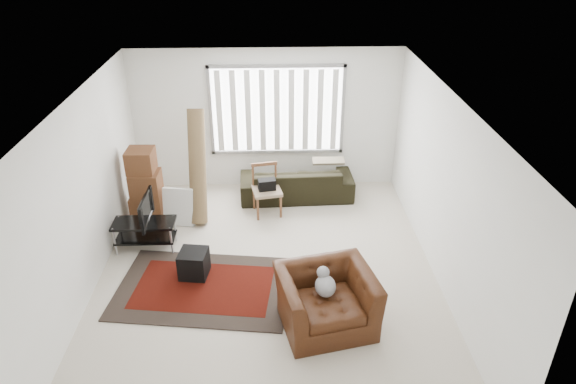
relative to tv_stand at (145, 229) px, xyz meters
name	(u,v)px	position (x,y,z in m)	size (l,w,h in m)	color
room	(268,155)	(1.98, -0.31, 1.41)	(6.00, 6.02, 2.71)	beige
persian_rug	(204,287)	(1.02, -1.06, -0.34)	(2.64, 1.93, 0.02)	black
tv_stand	(145,229)	(0.00, 0.00, 0.00)	(0.98, 0.44, 0.49)	black
tv	(142,210)	(0.00, 0.00, 0.36)	(0.79, 0.10, 0.45)	black
subwoofer	(194,263)	(0.86, -0.76, -0.13)	(0.40, 0.40, 0.40)	black
moving_boxes	(146,188)	(-0.13, 0.89, 0.27)	(0.55, 0.51, 1.33)	#56321B
white_flatpack	(179,207)	(0.42, 0.72, -0.02)	(0.53, 0.08, 0.67)	silver
rolled_rug	(197,167)	(0.77, 0.99, 0.62)	(0.29, 0.29, 1.95)	brown
sofa	(297,178)	(2.50, 1.63, 0.05)	(2.10, 0.91, 0.81)	black
side_chair	(267,188)	(1.94, 1.06, 0.15)	(0.57, 0.57, 0.91)	#856E57
armchair	(326,297)	(2.71, -1.84, 0.09)	(1.39, 1.27, 0.89)	#3D1C0C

